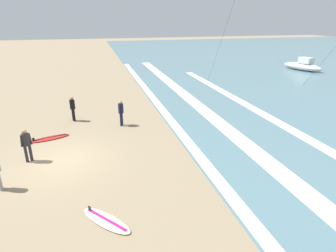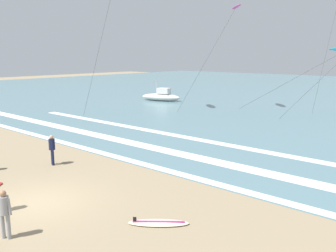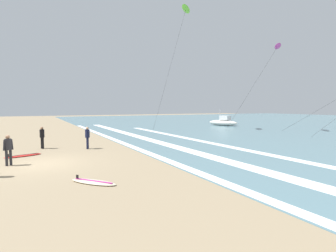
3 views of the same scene
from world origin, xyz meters
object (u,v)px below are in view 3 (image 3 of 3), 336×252
at_px(surfer_right_near, 42,136).
at_px(surfer_left_far, 87,136).
at_px(kite_magenta_high_right, 277,47).
at_px(surfer_foreground_main, 8,147).
at_px(surfboard_foreground_flat, 94,182).
at_px(surfboard_left_pile, 23,156).
at_px(kite_lime_far_right, 186,10).
at_px(offshore_boat, 223,122).

xyz_separation_m(surfer_right_near, surfer_left_far, (1.61, 2.89, 0.00)).
bearing_deg(kite_magenta_high_right, surfer_foreground_main, -76.21).
xyz_separation_m(surfboard_foreground_flat, kite_magenta_high_right, (-12.06, 24.75, 10.27)).
bearing_deg(surfer_foreground_main, kite_magenta_high_right, 103.79).
bearing_deg(surfboard_left_pile, surfer_left_far, 105.04).
bearing_deg(kite_magenta_high_right, surfboard_left_pile, -81.07).
bearing_deg(surfer_right_near, surfer_left_far, 60.93).
relative_size(surfer_left_far, kite_lime_far_right, 0.10).
height_order(surfboard_foreground_flat, offshore_boat, offshore_boat).
bearing_deg(surfboard_left_pile, kite_lime_far_right, 120.84).
height_order(surfer_right_near, surfer_left_far, same).
relative_size(surfboard_left_pile, offshore_boat, 0.40).
bearing_deg(surfer_right_near, surfboard_left_pile, -23.66).
distance_m(surfer_right_near, surfer_left_far, 3.31).
distance_m(surfboard_foreground_flat, kite_lime_far_right, 28.84).
xyz_separation_m(surfboard_left_pile, offshore_boat, (-15.01, 28.05, 0.51)).
bearing_deg(surfer_left_far, surfboard_foreground_flat, -9.24).
relative_size(surfer_foreground_main, kite_lime_far_right, 0.10).
bearing_deg(kite_lime_far_right, surfer_right_near, -64.32).
relative_size(surfer_left_far, surfboard_foreground_flat, 0.80).
bearing_deg(surfer_right_near, kite_magenta_high_right, 93.49).
bearing_deg(kite_lime_far_right, kite_magenta_high_right, 53.46).
bearing_deg(offshore_boat, surfboard_left_pile, -61.85).
xyz_separation_m(surfer_foreground_main, kite_magenta_high_right, (-6.86, 27.97, 9.36)).
distance_m(surfboard_foreground_flat, offshore_boat, 34.13).
xyz_separation_m(surfer_left_far, surfboard_foreground_flat, (8.86, -1.44, -0.91)).
xyz_separation_m(surfer_foreground_main, surfboard_left_pile, (-2.56, 0.58, -0.91)).
relative_size(surfer_right_near, kite_magenta_high_right, 0.15).
height_order(surfboard_foreground_flat, surfboard_left_pile, same).
xyz_separation_m(surfer_right_near, kite_lime_far_right, (-8.27, 17.19, 14.34)).
xyz_separation_m(kite_magenta_high_right, offshore_boat, (-10.71, 0.67, -9.76)).
bearing_deg(offshore_boat, surfer_foreground_main, -58.46).
xyz_separation_m(surfer_right_near, surfer_foreground_main, (5.26, -1.77, 0.00)).
height_order(surfer_foreground_main, surfboard_left_pile, surfer_foreground_main).
height_order(surfer_right_near, surfboard_foreground_flat, surfer_right_near).
bearing_deg(offshore_boat, kite_magenta_high_right, -3.56).
relative_size(surfboard_foreground_flat, kite_magenta_high_right, 0.19).
distance_m(surfboard_left_pile, offshore_boat, 31.82).
height_order(surfer_foreground_main, surfer_left_far, same).
distance_m(surfer_foreground_main, kite_lime_far_right, 27.36).
relative_size(kite_magenta_high_right, kite_lime_far_right, 0.68).
relative_size(surfer_foreground_main, kite_magenta_high_right, 0.15).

